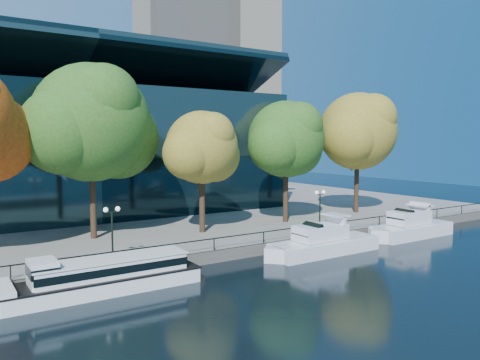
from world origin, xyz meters
TOP-DOWN VIEW (x-y plane):
  - ground at (0.00, 0.00)m, footprint 160.00×160.00m
  - promenade at (0.00, 36.38)m, footprint 90.00×67.08m
  - railing at (0.00, 3.25)m, footprint 88.20×0.08m
  - convention_building at (-4.00, 31.79)m, footprint 50.00×24.57m
  - office_tower at (28.00, 55.00)m, footprint 22.50×22.50m
  - tour_boat at (-10.08, 0.70)m, footprint 13.95×3.11m
  - cruiser_near at (9.10, 0.43)m, footprint 11.70×3.01m
  - cruiser_far at (21.55, 0.72)m, footprint 10.87×3.01m
  - tree_2 at (-6.63, 13.23)m, footprint 13.21×10.83m
  - tree_3 at (2.97, 10.37)m, footprint 8.79×7.21m
  - tree_4 at (13.47, 10.49)m, footprint 10.40×8.53m
  - tree_5 at (25.12, 10.97)m, footprint 11.84×9.71m
  - lamp_1 at (-7.97, 4.50)m, footprint 1.26×0.36m
  - lamp_2 at (12.74, 4.50)m, footprint 1.26×0.36m

SIDE VIEW (x-z plane):
  - ground at x=0.00m, z-range 0.00..0.00m
  - promenade at x=0.00m, z-range 0.00..1.00m
  - cruiser_near at x=9.10m, z-range -0.64..2.75m
  - tour_boat at x=-10.08m, z-range -0.20..2.45m
  - cruiser_far at x=21.55m, z-range -0.65..2.90m
  - railing at x=0.00m, z-range 1.44..2.43m
  - lamp_1 at x=-7.97m, z-range 1.97..6.00m
  - lamp_2 at x=12.74m, z-range 1.97..6.00m
  - convention_building at x=-4.00m, z-range -2.21..19.22m
  - tree_3 at x=2.97m, z-range 3.20..14.96m
  - tree_4 at x=13.47m, z-range 3.26..16.46m
  - tree_5 at x=25.12m, z-range 3.44..18.19m
  - tree_2 at x=-6.63m, z-range 3.38..19.14m
  - office_tower at x=28.00m, z-range 0.07..65.97m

